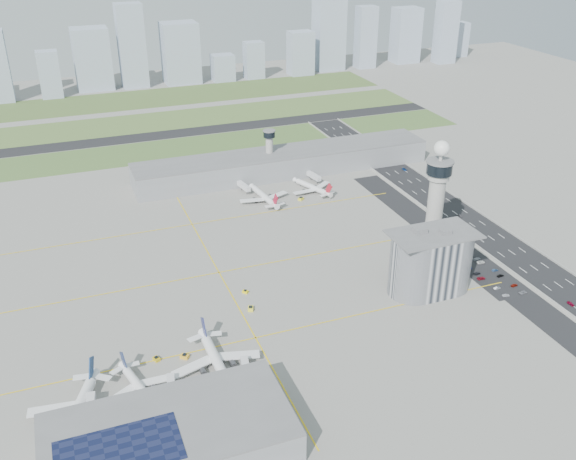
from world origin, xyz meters
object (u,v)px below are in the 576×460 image
object	(u,v)px
admin_building	(431,262)
car_lot_4	(469,268)
control_tower	(436,195)
jet_bridge_near_0	(89,423)
airplane_far_a	(263,193)
car_lot_7	(514,285)
airplane_near_a	(76,406)
tug_5	(325,191)
tug_4	(301,199)
car_hw_1	(460,216)
car_lot_11	(477,259)
car_lot_8	(500,276)
car_lot_9	(495,270)
tug_2	(251,308)
jet_bridge_far_1	(308,175)
car_lot_1	(497,288)
airplane_far_b	(312,184)
jet_bridge_near_1	(172,403)
car_hw_0	(571,304)
airplane_near_c	(217,357)
car_lot_10	(481,262)
car_lot_3	(477,273)
car_hw_2	(404,169)
jet_bridge_far_0	(239,185)
tug_0	(156,359)
car_lot_6	(523,292)
jet_bridge_near_2	(249,384)
car_lot_5	(458,260)
airplane_near_b	(140,384)
car_lot_2	(481,278)
car_lot_0	(506,295)
car_hw_4	(352,147)
secondary_tower	(269,148)
tug_1	(185,356)

from	to	relation	value
admin_building	car_lot_4	xyz separation A→B (m)	(30.26, 8.80, -14.66)
control_tower	jet_bridge_near_0	bearing A→B (deg)	-159.55
airplane_far_a	car_lot_7	size ratio (longest dim) A/B	9.73
airplane_near_a	tug_5	world-z (taller)	airplane_near_a
tug_4	car_hw_1	size ratio (longest dim) A/B	1.00
car_lot_11	car_lot_4	bearing A→B (deg)	116.90
car_lot_8	car_lot_9	world-z (taller)	car_lot_8
tug_2	tug_5	size ratio (longest dim) A/B	0.99
control_tower	car_lot_9	distance (m)	49.20
jet_bridge_far_1	car_lot_1	bearing A→B (deg)	0.86
tug_5	airplane_far_b	bearing A→B (deg)	-151.98
jet_bridge_near_1	car_hw_0	distance (m)	190.65
airplane_near_c	car_lot_10	size ratio (longest dim) A/B	9.31
car_lot_3	car_hw_2	world-z (taller)	car_hw_2
jet_bridge_far_0	admin_building	bearing A→B (deg)	7.99
airplane_far_b	car_lot_3	size ratio (longest dim) A/B	8.70
jet_bridge_near_1	car_lot_8	size ratio (longest dim) A/B	3.69
jet_bridge_far_1	car_lot_7	distance (m)	172.24
tug_0	tug_5	world-z (taller)	tug_5
car_lot_4	tug_2	bearing A→B (deg)	81.85
car_lot_6	tug_5	bearing A→B (deg)	14.76
jet_bridge_near_2	car_lot_5	distance (m)	147.11
airplane_near_b	car_lot_2	bearing A→B (deg)	83.33
jet_bridge_far_1	tug_4	xyz separation A→B (m)	(-18.37, -32.21, -1.81)
airplane_near_b	tug_0	bearing A→B (deg)	138.46
airplane_far_b	jet_bridge_far_0	world-z (taller)	airplane_far_b
control_tower	jet_bridge_near_0	size ratio (longest dim) A/B	4.61
car_lot_9	car_hw_2	size ratio (longest dim) A/B	0.73
airplane_near_b	car_lot_1	distance (m)	177.24
jet_bridge_near_1	car_lot_0	distance (m)	167.91
car_lot_7	car_lot_1	bearing A→B (deg)	76.07
tug_0	car_lot_3	size ratio (longest dim) A/B	0.73
jet_bridge_near_0	car_lot_11	world-z (taller)	jet_bridge_near_0
car_lot_6	car_lot_10	distance (m)	32.22
jet_bridge_near_0	jet_bridge_far_1	bearing A→B (deg)	-30.53
car_lot_5	car_hw_4	xyz separation A→B (m)	(26.06, 181.02, -0.03)
car_lot_4	car_hw_2	distance (m)	140.95
car_hw_0	car_hw_1	world-z (taller)	car_hw_0
secondary_tower	car_hw_1	xyz separation A→B (m)	(84.85, -107.79, -18.22)
control_tower	tug_2	bearing A→B (deg)	-171.21
tug_1	car_hw_1	distance (m)	201.32
car_hw_2	car_hw_4	size ratio (longest dim) A/B	1.41
car_lot_5	car_hw_0	bearing A→B (deg)	-147.79
tug_5	car_lot_4	distance (m)	122.03
jet_bridge_far_1	car_hw_4	size ratio (longest dim) A/B	4.28
jet_bridge_near_1	car_lot_4	bearing A→B (deg)	-63.86
car_lot_2	car_lot_0	bearing A→B (deg)	-172.71
jet_bridge_near_2	car_hw_2	bearing A→B (deg)	-33.78
car_lot_0	airplane_far_b	bearing A→B (deg)	22.65
jet_bridge_far_1	car_lot_11	world-z (taller)	jet_bridge_far_1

